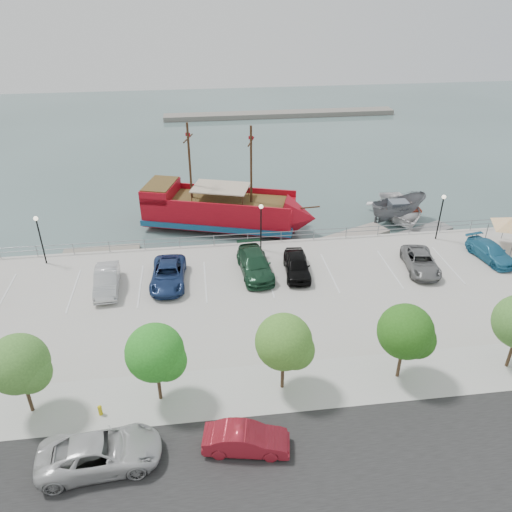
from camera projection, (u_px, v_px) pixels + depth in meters
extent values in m
plane|color=#3D5451|center=(272.00, 302.00, 38.34)|extent=(160.00, 160.00, 0.00)
cube|color=black|center=(324.00, 474.00, 24.07)|extent=(100.00, 8.00, 0.04)
cube|color=#B3B2AD|center=(299.00, 385.00, 29.23)|extent=(100.00, 4.00, 0.05)
cylinder|color=gray|center=(259.00, 233.00, 44.07)|extent=(50.00, 0.06, 0.06)
cylinder|color=gray|center=(259.00, 237.00, 44.27)|extent=(50.00, 0.06, 0.06)
cube|color=slate|center=(280.00, 114.00, 86.53)|extent=(40.00, 3.00, 0.80)
cube|color=#A40917|center=(220.00, 211.00, 48.60)|extent=(15.09, 8.58, 2.34)
cube|color=navy|center=(220.00, 219.00, 48.98)|extent=(15.43, 8.91, 0.54)
cone|color=#A40917|center=(301.00, 218.00, 47.41)|extent=(4.03, 4.98, 4.32)
cube|color=#A40917|center=(161.00, 190.00, 48.58)|extent=(3.92, 5.10, 1.26)
cube|color=brown|center=(160.00, 184.00, 48.25)|extent=(3.64, 4.70, 0.11)
cube|color=brown|center=(224.00, 200.00, 47.93)|extent=(12.35, 7.26, 0.14)
cube|color=#A40917|center=(224.00, 189.00, 49.70)|extent=(13.80, 4.45, 0.63)
cube|color=#A40917|center=(214.00, 206.00, 46.02)|extent=(13.80, 4.45, 0.63)
cylinder|color=#382111|center=(251.00, 166.00, 45.70)|extent=(0.27, 0.27, 7.38)
cylinder|color=#382111|center=(190.00, 162.00, 46.58)|extent=(0.27, 0.27, 7.38)
cylinder|color=#382111|center=(251.00, 142.00, 44.58)|extent=(0.92, 2.62, 0.13)
cylinder|color=#382111|center=(188.00, 138.00, 45.46)|extent=(0.92, 2.62, 0.13)
cube|color=#C5B296|center=(221.00, 187.00, 47.32)|extent=(6.00, 4.82, 0.11)
cylinder|color=#382111|center=(308.00, 208.00, 46.78)|extent=(2.18, 0.80, 0.53)
imported|color=slate|center=(397.00, 211.00, 49.92)|extent=(6.73, 4.08, 2.45)
imported|color=white|center=(400.00, 212.00, 50.70)|extent=(5.96, 8.08, 1.62)
cube|color=gray|center=(101.00, 253.00, 44.61)|extent=(6.74, 2.06, 0.38)
cube|color=gray|center=(351.00, 237.00, 47.13)|extent=(7.93, 5.08, 0.44)
cube|color=slate|center=(421.00, 233.00, 47.90)|extent=(6.94, 4.34, 0.38)
cylinder|color=slate|center=(486.00, 235.00, 43.53)|extent=(0.09, 0.09, 2.14)
cylinder|color=slate|center=(504.00, 228.00, 44.69)|extent=(0.09, 0.09, 2.14)
cylinder|color=slate|center=(512.00, 247.00, 41.67)|extent=(0.09, 0.09, 2.14)
imported|color=#BABABA|center=(100.00, 453.00, 24.20)|extent=(6.11, 3.20, 1.64)
imported|color=maroon|center=(246.00, 439.00, 25.00)|extent=(4.57, 2.27, 1.44)
cylinder|color=yellow|center=(100.00, 411.00, 27.18)|extent=(0.22, 0.22, 0.55)
sphere|color=yellow|center=(100.00, 407.00, 27.03)|extent=(0.24, 0.24, 0.24)
cylinder|color=black|center=(41.00, 242.00, 40.45)|extent=(0.12, 0.12, 4.00)
sphere|color=#FFF2CC|center=(36.00, 218.00, 39.40)|extent=(0.36, 0.36, 0.36)
cylinder|color=black|center=(261.00, 229.00, 42.43)|extent=(0.12, 0.12, 4.00)
sphere|color=#FFF2CC|center=(261.00, 207.00, 41.38)|extent=(0.36, 0.36, 0.36)
cylinder|color=black|center=(440.00, 219.00, 44.19)|extent=(0.12, 0.12, 4.00)
sphere|color=#FFF2CC|center=(444.00, 197.00, 43.14)|extent=(0.36, 0.36, 0.36)
cylinder|color=#473321|center=(28.00, 396.00, 27.04)|extent=(0.20, 0.20, 2.20)
sphere|color=#3F7029|center=(18.00, 364.00, 25.89)|extent=(3.20, 3.20, 3.20)
sphere|color=#3F7029|center=(31.00, 373.00, 25.90)|extent=(2.20, 2.20, 2.20)
cylinder|color=#473321|center=(159.00, 384.00, 27.81)|extent=(0.20, 0.20, 2.20)
sphere|color=#24771E|center=(155.00, 352.00, 26.66)|extent=(3.20, 3.20, 3.20)
sphere|color=#24771E|center=(167.00, 361.00, 26.67)|extent=(2.20, 2.20, 2.20)
cylinder|color=#473321|center=(283.00, 373.00, 28.58)|extent=(0.20, 0.20, 2.20)
sphere|color=#427526|center=(284.00, 342.00, 27.43)|extent=(3.20, 3.20, 3.20)
sphere|color=#427526|center=(295.00, 350.00, 27.44)|extent=(2.20, 2.20, 2.20)
cylinder|color=#473321|center=(400.00, 362.00, 29.35)|extent=(0.20, 0.20, 2.20)
sphere|color=#245915|center=(405.00, 331.00, 28.20)|extent=(3.20, 3.20, 3.20)
sphere|color=#245915|center=(417.00, 340.00, 28.21)|extent=(2.20, 2.20, 2.20)
cylinder|color=#473321|center=(511.00, 352.00, 30.12)|extent=(0.20, 0.20, 2.20)
imported|color=#B5B6B8|center=(107.00, 281.00, 37.64)|extent=(1.97, 4.92, 1.59)
imported|color=navy|center=(168.00, 275.00, 38.43)|extent=(2.80, 5.63, 1.53)
imported|color=#193F28|center=(255.00, 264.00, 39.67)|extent=(2.76, 5.90, 1.67)
imported|color=black|center=(297.00, 265.00, 39.58)|extent=(2.30, 4.90, 1.62)
imported|color=slate|center=(421.00, 262.00, 40.23)|extent=(3.04, 5.34, 1.41)
imported|color=teal|center=(491.00, 252.00, 41.68)|extent=(2.82, 5.10, 1.40)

